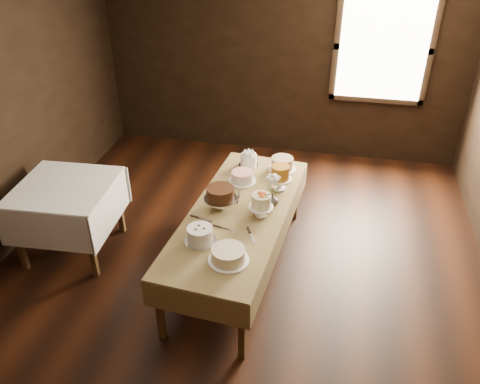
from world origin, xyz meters
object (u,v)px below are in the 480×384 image
(side_table, at_px, (65,194))
(cake_caramel, at_px, (280,179))
(cake_server_e, at_px, (205,220))
(flower_vase, at_px, (272,200))
(display_table, at_px, (239,216))
(cake_flowers, at_px, (261,206))
(cake_swirl, at_px, (200,235))
(cake_cream, at_px, (228,255))
(cake_server_c, at_px, (239,194))
(cake_meringue, at_px, (249,160))
(cake_chocolate, at_px, (220,198))
(cake_speckled, at_px, (282,164))
(cake_lattice, at_px, (242,178))
(cake_server_b, at_px, (252,238))
(cake_server_a, at_px, (229,230))

(side_table, relative_size, cake_caramel, 3.55)
(cake_server_e, bearing_deg, flower_vase, 48.00)
(display_table, bearing_deg, side_table, -178.53)
(cake_caramel, relative_size, flower_vase, 2.18)
(cake_flowers, height_order, flower_vase, cake_flowers)
(cake_swirl, height_order, cake_cream, cake_swirl)
(cake_server_c, bearing_deg, side_table, 95.43)
(cake_meringue, bearing_deg, cake_chocolate, -96.90)
(cake_flowers, bearing_deg, cake_speckled, 85.31)
(cake_lattice, relative_size, cake_server_b, 1.21)
(cake_swirl, bearing_deg, cake_meringue, 83.93)
(side_table, relative_size, cake_server_e, 4.17)
(cake_server_c, relative_size, cake_server_e, 1.00)
(cake_flowers, distance_m, cake_server_b, 0.38)
(cake_meringue, bearing_deg, cake_cream, -84.82)
(cake_swirl, height_order, cake_server_c, cake_swirl)
(side_table, xyz_separation_m, cake_cream, (1.87, -0.68, 0.06))
(cake_meringue, relative_size, flower_vase, 1.95)
(cake_server_a, xyz_separation_m, cake_server_e, (-0.25, 0.10, 0.00))
(cake_lattice, relative_size, cake_flowers, 1.19)
(cake_speckled, relative_size, cake_swirl, 1.06)
(cake_meringue, distance_m, cake_cream, 1.65)
(display_table, height_order, cake_server_e, cake_server_e)
(cake_meringue, xyz_separation_m, cake_server_e, (-0.19, -1.12, -0.06))
(cake_speckled, relative_size, cake_chocolate, 0.94)
(cake_lattice, height_order, cake_server_a, cake_lattice)
(side_table, xyz_separation_m, cake_server_e, (1.53, -0.16, 0.01))
(cake_flowers, xyz_separation_m, cake_server_b, (-0.01, -0.36, -0.10))
(cake_server_c, bearing_deg, cake_server_a, 177.89)
(cake_speckled, relative_size, cake_server_a, 1.26)
(cake_speckled, distance_m, cake_flowers, 0.94)
(cake_caramel, bearing_deg, cake_flowers, -101.73)
(cake_swirl, bearing_deg, cake_cream, -33.89)
(cake_caramel, bearing_deg, cake_meringue, 133.96)
(side_table, relative_size, cake_server_b, 4.17)
(cake_lattice, bearing_deg, cake_server_c, -85.97)
(cake_caramel, bearing_deg, cake_server_c, -154.41)
(cake_server_a, bearing_deg, cake_server_c, 107.42)
(cake_flowers, distance_m, cake_server_a, 0.39)
(cake_cream, bearing_deg, cake_lattice, 96.49)
(cake_swirl, relative_size, cake_server_c, 1.19)
(cake_server_e, bearing_deg, side_table, -171.62)
(cake_swirl, relative_size, cake_server_e, 1.19)
(cake_server_c, bearing_deg, cake_chocolate, 148.91)
(cake_swirl, distance_m, cake_cream, 0.36)
(cake_speckled, relative_size, cake_caramel, 1.07)
(display_table, xyz_separation_m, cake_lattice, (-0.08, 0.55, 0.10))
(display_table, bearing_deg, cake_server_a, -93.48)
(display_table, bearing_deg, cake_flowers, -7.16)
(cake_flowers, bearing_deg, cake_cream, -102.30)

